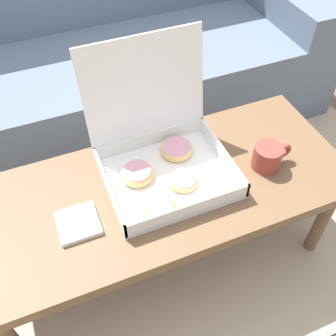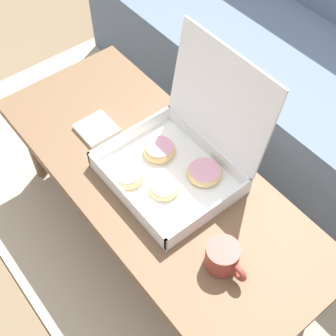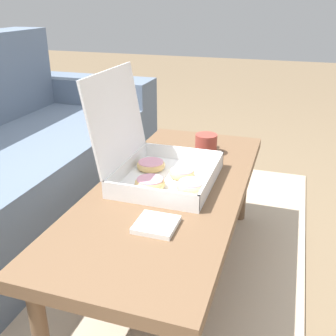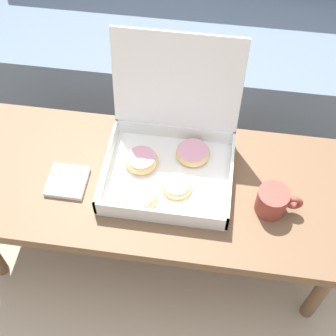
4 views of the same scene
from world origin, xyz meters
The scene contains 7 objects.
ground_plane centered at (0.00, 0.00, 0.00)m, with size 12.00×12.00×0.00m, color #756047.
area_rug centered at (0.00, 0.30, 0.01)m, with size 2.30×1.75×0.01m, color tan.
couch centered at (0.00, 0.78, 0.29)m, with size 2.18×0.77×0.84m.
coffee_table centered at (0.00, -0.09, 0.36)m, with size 1.19×0.49×0.41m.
pastry_box centered at (0.02, -0.02, 0.47)m, with size 0.38×0.38×0.37m.
coffee_mug centered at (0.34, -0.13, 0.45)m, with size 0.13×0.09×0.08m.
napkin_stack centered at (-0.26, -0.13, 0.41)m, with size 0.11×0.11×0.02m.
Camera 2 is at (0.68, -0.58, 1.55)m, focal length 50.00 mm.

